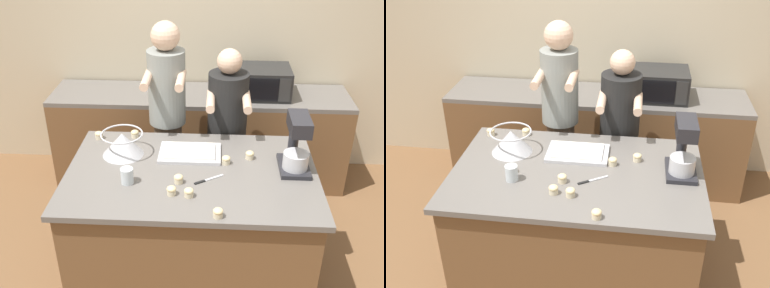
# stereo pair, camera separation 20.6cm
# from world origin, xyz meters

# --- Properties ---
(ground_plane) EXTENTS (16.00, 16.00, 0.00)m
(ground_plane) POSITION_xyz_m (0.00, 0.00, 0.00)
(ground_plane) COLOR brown
(back_wall) EXTENTS (10.00, 0.06, 2.70)m
(back_wall) POSITION_xyz_m (0.00, 1.71, 1.35)
(back_wall) COLOR beige
(back_wall) RESTS_ON ground_plane
(island_counter) EXTENTS (1.69, 1.09, 0.91)m
(island_counter) POSITION_xyz_m (0.00, 0.00, 0.46)
(island_counter) COLOR brown
(island_counter) RESTS_ON ground_plane
(back_counter) EXTENTS (2.80, 0.60, 0.91)m
(back_counter) POSITION_xyz_m (0.00, 1.36, 0.46)
(back_counter) COLOR brown
(back_counter) RESTS_ON ground_plane
(person_left) EXTENTS (0.32, 0.49, 1.74)m
(person_left) POSITION_xyz_m (-0.24, 0.72, 0.94)
(person_left) COLOR brown
(person_left) RESTS_ON ground_plane
(person_right) EXTENTS (0.33, 0.50, 1.54)m
(person_right) POSITION_xyz_m (0.25, 0.72, 0.81)
(person_right) COLOR #33384C
(person_right) RESTS_ON ground_plane
(stand_mixer) EXTENTS (0.20, 0.30, 0.40)m
(stand_mixer) POSITION_xyz_m (0.69, 0.07, 1.09)
(stand_mixer) COLOR #232328
(stand_mixer) RESTS_ON island_counter
(mixing_bowl) EXTENTS (0.30, 0.30, 0.17)m
(mixing_bowl) POSITION_xyz_m (-0.50, 0.20, 1.00)
(mixing_bowl) COLOR #BCBCC1
(mixing_bowl) RESTS_ON island_counter
(baking_tray) EXTENTS (0.44, 0.29, 0.04)m
(baking_tray) POSITION_xyz_m (-0.02, 0.22, 0.93)
(baking_tray) COLOR #BCBCC1
(baking_tray) RESTS_ON island_counter
(microwave_oven) EXTENTS (0.50, 0.40, 0.27)m
(microwave_oven) POSITION_xyz_m (0.57, 1.35, 1.05)
(microwave_oven) COLOR black
(microwave_oven) RESTS_ON back_counter
(drinking_glass) EXTENTS (0.08, 0.08, 0.11)m
(drinking_glass) POSITION_xyz_m (-0.41, -0.16, 0.97)
(drinking_glass) COLOR silver
(drinking_glass) RESTS_ON island_counter
(knife) EXTENTS (0.19, 0.13, 0.01)m
(knife) POSITION_xyz_m (0.11, -0.11, 0.92)
(knife) COLOR #BCBCC1
(knife) RESTS_ON island_counter
(cupcake_0) EXTENTS (0.06, 0.06, 0.06)m
(cupcake_0) POSITION_xyz_m (-0.46, 0.46, 0.94)
(cupcake_0) COLOR beige
(cupcake_0) RESTS_ON island_counter
(cupcake_1) EXTENTS (0.06, 0.06, 0.06)m
(cupcake_1) POSITION_xyz_m (-0.73, 0.42, 0.94)
(cupcake_1) COLOR beige
(cupcake_1) RESTS_ON island_counter
(cupcake_2) EXTENTS (0.06, 0.06, 0.06)m
(cupcake_2) POSITION_xyz_m (-0.00, -0.29, 0.94)
(cupcake_2) COLOR beige
(cupcake_2) RESTS_ON island_counter
(cupcake_3) EXTENTS (0.06, 0.06, 0.06)m
(cupcake_3) POSITION_xyz_m (0.40, 0.19, 0.94)
(cupcake_3) COLOR beige
(cupcake_3) RESTS_ON island_counter
(cupcake_4) EXTENTS (0.06, 0.06, 0.06)m
(cupcake_4) POSITION_xyz_m (0.23, 0.11, 0.94)
(cupcake_4) COLOR beige
(cupcake_4) RESTS_ON island_counter
(cupcake_5) EXTENTS (0.06, 0.06, 0.06)m
(cupcake_5) POSITION_xyz_m (-0.08, -0.14, 0.94)
(cupcake_5) COLOR beige
(cupcake_5) RESTS_ON island_counter
(cupcake_6) EXTENTS (0.06, 0.06, 0.06)m
(cupcake_6) POSITION_xyz_m (-0.43, -0.07, 0.94)
(cupcake_6) COLOR beige
(cupcake_6) RESTS_ON island_counter
(cupcake_7) EXTENTS (0.06, 0.06, 0.06)m
(cupcake_7) POSITION_xyz_m (0.18, -0.48, 0.94)
(cupcake_7) COLOR beige
(cupcake_7) RESTS_ON island_counter
(cupcake_8) EXTENTS (0.06, 0.06, 0.06)m
(cupcake_8) POSITION_xyz_m (-0.11, -0.28, 0.94)
(cupcake_8) COLOR beige
(cupcake_8) RESTS_ON island_counter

